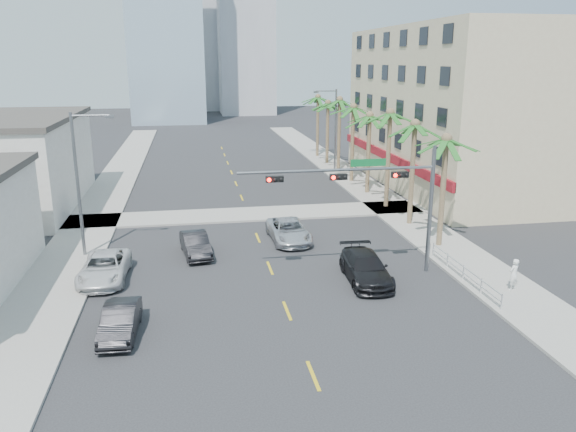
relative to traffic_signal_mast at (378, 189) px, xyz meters
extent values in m
plane|color=#262628|center=(-5.78, -7.95, -5.06)|extent=(260.00, 260.00, 0.00)
cube|color=gray|center=(6.22, 12.05, -4.99)|extent=(4.00, 120.00, 0.15)
cube|color=gray|center=(-17.78, 12.05, -4.99)|extent=(4.00, 120.00, 0.15)
cube|color=gray|center=(-5.78, 14.05, -4.99)|extent=(80.00, 4.00, 0.15)
cube|color=#C7B38C|center=(16.22, 22.05, 2.44)|extent=(15.00, 28.00, 15.00)
cube|color=maroon|center=(8.62, 22.05, -2.06)|extent=(0.30, 28.00, 0.80)
cube|color=beige|center=(-25.28, 20.05, -1.46)|extent=(11.00, 18.00, 7.20)
cube|color=#ADADB2|center=(-8.78, 117.05, 15.94)|extent=(16.00, 16.00, 42.00)
cylinder|color=slate|center=(3.22, 0.05, -1.46)|extent=(0.24, 0.24, 7.20)
cylinder|color=slate|center=(-2.28, 0.05, 1.14)|extent=(11.00, 0.16, 0.16)
cube|color=#0C662D|center=(-0.58, 0.05, 1.49)|extent=(2.00, 0.05, 0.40)
cube|color=black|center=(1.22, -0.10, 0.79)|extent=(0.95, 0.28, 0.32)
sphere|color=#FF0C05|center=(0.90, -0.26, 0.79)|extent=(0.22, 0.22, 0.22)
cube|color=black|center=(-2.28, -0.10, 0.79)|extent=(0.95, 0.28, 0.32)
sphere|color=#FF0C05|center=(-2.60, -0.26, 0.79)|extent=(0.22, 0.22, 0.22)
cube|color=black|center=(-5.78, -0.10, 0.79)|extent=(0.95, 0.28, 0.32)
sphere|color=#FF0C05|center=(-6.10, -0.26, 0.79)|extent=(0.22, 0.22, 0.22)
cylinder|color=brown|center=(5.82, 4.05, -1.46)|extent=(0.36, 0.36, 7.20)
cylinder|color=brown|center=(5.82, 9.25, -1.28)|extent=(0.36, 0.36, 7.56)
cylinder|color=brown|center=(5.82, 14.45, -1.10)|extent=(0.36, 0.36, 7.92)
cylinder|color=brown|center=(5.82, 19.65, -1.46)|extent=(0.36, 0.36, 7.20)
cylinder|color=brown|center=(5.82, 24.85, -1.28)|extent=(0.36, 0.36, 7.56)
cylinder|color=brown|center=(5.82, 30.05, -1.10)|extent=(0.36, 0.36, 7.92)
cylinder|color=brown|center=(5.82, 35.25, -1.46)|extent=(0.36, 0.36, 7.20)
cylinder|color=brown|center=(5.82, 40.45, -1.28)|extent=(0.36, 0.36, 7.56)
cylinder|color=slate|center=(-16.98, 6.05, -0.56)|extent=(0.20, 0.20, 9.00)
cylinder|color=slate|center=(-15.88, 6.05, 3.74)|extent=(2.20, 0.12, 0.12)
cube|color=slate|center=(-14.78, 6.05, 3.64)|extent=(0.50, 0.25, 0.18)
cylinder|color=slate|center=(5.42, 30.05, -0.56)|extent=(0.20, 0.20, 9.00)
cylinder|color=slate|center=(4.32, 30.05, 3.74)|extent=(2.20, 0.12, 0.12)
cube|color=slate|center=(3.22, 30.05, 3.64)|extent=(0.50, 0.25, 0.18)
cylinder|color=silver|center=(4.52, -1.95, -4.51)|extent=(0.08, 8.00, 0.08)
cylinder|color=silver|center=(4.52, -1.95, -4.16)|extent=(0.08, 8.00, 0.08)
cylinder|color=silver|center=(4.52, -5.95, -4.56)|extent=(0.08, 0.08, 1.00)
cylinder|color=silver|center=(4.52, -3.95, -4.56)|extent=(0.08, 0.08, 1.00)
cylinder|color=silver|center=(4.52, -1.95, -4.56)|extent=(0.08, 0.08, 1.00)
cylinder|color=silver|center=(4.52, 0.05, -4.56)|extent=(0.08, 0.08, 1.00)
cylinder|color=silver|center=(4.52, 2.05, -4.56)|extent=(0.08, 0.08, 1.00)
imported|color=black|center=(-13.58, -5.15, -4.37)|extent=(1.65, 4.25, 1.38)
imported|color=silver|center=(-15.18, 1.79, -4.32)|extent=(2.63, 5.41, 1.48)
imported|color=black|center=(-10.09, 5.15, -4.34)|extent=(2.11, 4.54, 1.44)
imported|color=silver|center=(-3.78, 6.97, -4.33)|extent=(2.65, 5.39, 1.47)
imported|color=black|center=(-0.80, -0.86, -4.28)|extent=(2.45, 5.49, 1.57)
imported|color=white|center=(6.42, -3.76, -4.04)|extent=(0.75, 0.64, 1.74)
camera|label=1|loc=(-10.12, -29.01, 6.89)|focal=35.00mm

